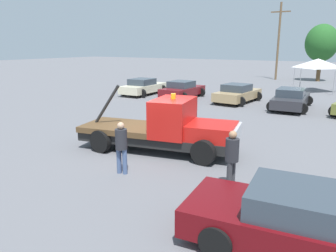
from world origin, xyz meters
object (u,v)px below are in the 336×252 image
parked_car_tan (237,93)px  tree_left (322,43)px  foreground_car (319,226)px  parked_car_charcoal (291,99)px  utility_pole (279,40)px  parked_car_cream (143,87)px  person_at_hood (121,144)px  parked_car_maroon (182,90)px  tow_truck (166,129)px  canopy_tent_white (318,63)px  person_near_truck (232,156)px

parked_car_tan → tree_left: bearing=-3.9°
foreground_car → parked_car_charcoal: size_ratio=1.10×
foreground_car → utility_pole: (-9.09, 34.09, 4.01)m
parked_car_cream → tree_left: 22.19m
foreground_car → person_at_hood: (-5.94, 1.35, 0.33)m
parked_car_charcoal → tree_left: 19.44m
foreground_car → parked_car_maroon: same height
tow_truck → tree_left: size_ratio=1.01×
tow_truck → canopy_tent_white: (2.43, 21.34, 1.57)m
foreground_car → parked_car_maroon: size_ratio=1.29×
tree_left → utility_pole: 4.64m
parked_car_cream → tow_truck: bearing=-142.6°
parked_car_cream → utility_pole: (6.40, 18.24, 4.01)m
foreground_car → person_at_hood: 6.10m
parked_car_charcoal → tree_left: size_ratio=0.79×
tow_truck → foreground_car: size_ratio=1.16×
foreground_car → parked_car_cream: 22.17m
parked_car_maroon → tree_left: 20.56m
tow_truck → parked_car_maroon: tow_truck is taller
tow_truck → parked_car_tan: bearing=85.6°
person_near_truck → person_at_hood: bearing=-163.2°
person_at_hood → parked_car_tan: bearing=175.3°
parked_car_tan → utility_pole: bearing=10.3°
parked_car_charcoal → foreground_car: bearing=-170.5°
tow_truck → parked_car_cream: (-9.57, 11.87, -0.25)m
tow_truck → parked_car_maroon: size_ratio=1.50×
parked_car_charcoal → person_at_hood: bearing=167.4°
parked_car_tan → parked_car_charcoal: size_ratio=0.91×
tree_left → person_near_truck: bearing=-86.5°
canopy_tent_white → tree_left: 9.69m
person_at_hood → utility_pole: utility_pole is taller
person_at_hood → canopy_tent_white: canopy_tent_white is taller
tree_left → utility_pole: (-4.57, -0.71, 0.42)m
foreground_car → person_at_hood: person_at_hood is taller
utility_pole → parked_car_cream: bearing=-109.3°
parked_car_cream → utility_pole: 19.74m
tow_truck → person_near_truck: bearing=-41.1°
parked_car_maroon → tree_left: bearing=-20.1°
parked_car_tan → tree_left: 19.17m
tow_truck → utility_pole: bearing=84.5°
parked_car_cream → parked_car_tan: size_ratio=1.01×
parked_car_cream → utility_pole: bearing=-20.9°
tow_truck → canopy_tent_white: canopy_tent_white is taller
person_at_hood → parked_car_tan: size_ratio=0.37×
person_near_truck → parked_car_charcoal: (-1.11, 13.65, -0.34)m
parked_car_tan → parked_car_charcoal: bearing=-92.1°
parked_car_tan → canopy_tent_white: bearing=-18.4°
canopy_tent_white → parked_car_cream: bearing=-141.7°
canopy_tent_white → tow_truck: bearing=-96.5°
foreground_car → canopy_tent_white: 25.64m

